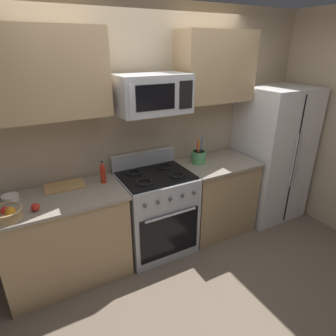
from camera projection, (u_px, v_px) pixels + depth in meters
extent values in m
plane|color=#6B5B4C|center=(187.00, 285.00, 2.83)|extent=(16.00, 16.00, 0.00)
cube|color=tan|center=(139.00, 131.00, 3.19)|extent=(8.00, 0.10, 2.60)
cube|color=tan|center=(67.00, 240.00, 2.79)|extent=(1.12, 0.60, 0.88)
cube|color=gray|center=(60.00, 198.00, 2.61)|extent=(1.16, 0.64, 0.03)
cube|color=#B2B5BA|center=(156.00, 213.00, 3.21)|extent=(0.76, 0.64, 0.91)
cube|color=black|center=(170.00, 235.00, 2.98)|extent=(0.67, 0.01, 0.51)
cylinder|color=#B2B5BA|center=(171.00, 215.00, 2.86)|extent=(0.57, 0.02, 0.02)
cube|color=black|center=(155.00, 175.00, 3.03)|extent=(0.73, 0.57, 0.02)
cube|color=#B2B5BA|center=(144.00, 159.00, 3.23)|extent=(0.76, 0.06, 0.18)
torus|color=black|center=(145.00, 182.00, 2.83)|extent=(0.17, 0.17, 0.02)
torus|color=black|center=(177.00, 175.00, 2.99)|extent=(0.17, 0.17, 0.02)
torus|color=black|center=(134.00, 173.00, 3.05)|extent=(0.17, 0.17, 0.02)
torus|color=black|center=(165.00, 166.00, 3.21)|extent=(0.17, 0.17, 0.02)
cylinder|color=#4C4C51|center=(145.00, 206.00, 2.69)|extent=(0.04, 0.02, 0.04)
cylinder|color=#4C4C51|center=(158.00, 202.00, 2.75)|extent=(0.04, 0.02, 0.04)
cylinder|color=#4C4C51|center=(170.00, 199.00, 2.81)|extent=(0.04, 0.02, 0.04)
cylinder|color=#4C4C51|center=(182.00, 196.00, 2.87)|extent=(0.04, 0.02, 0.04)
cylinder|color=#4C4C51|center=(194.00, 193.00, 2.93)|extent=(0.04, 0.02, 0.04)
cube|color=tan|center=(216.00, 197.00, 3.58)|extent=(0.84, 0.60, 0.88)
cube|color=gray|center=(218.00, 163.00, 3.40)|extent=(0.88, 0.64, 0.03)
cube|color=silver|center=(272.00, 154.00, 3.78)|extent=(0.82, 0.71, 1.72)
cube|color=black|center=(294.00, 163.00, 3.49)|extent=(0.01, 0.01, 1.64)
cylinder|color=#B2B5BA|center=(294.00, 161.00, 3.43)|extent=(0.02, 0.02, 0.69)
cylinder|color=#B2B5BA|center=(299.00, 160.00, 3.48)|extent=(0.02, 0.02, 0.69)
cube|color=#B2B5BA|center=(152.00, 94.00, 2.73)|extent=(0.69, 0.40, 0.36)
cube|color=black|center=(156.00, 97.00, 2.54)|extent=(0.38, 0.01, 0.23)
cube|color=black|center=(186.00, 95.00, 2.67)|extent=(0.14, 0.01, 0.25)
cylinder|color=#B2B5BA|center=(130.00, 100.00, 2.40)|extent=(0.02, 0.02, 0.25)
cube|color=tan|center=(36.00, 74.00, 2.33)|extent=(1.15, 0.34, 0.74)
cube|color=tan|center=(216.00, 67.00, 3.12)|extent=(0.87, 0.34, 0.74)
cylinder|color=#59AD66|center=(199.00, 157.00, 3.34)|extent=(0.17, 0.17, 0.14)
cylinder|color=black|center=(199.00, 156.00, 3.34)|extent=(0.14, 0.14, 0.12)
cylinder|color=red|center=(198.00, 152.00, 3.30)|extent=(0.03, 0.04, 0.23)
cylinder|color=blue|center=(201.00, 148.00, 3.31)|extent=(0.03, 0.07, 0.29)
cylinder|color=orange|center=(199.00, 150.00, 3.31)|extent=(0.05, 0.06, 0.26)
cone|color=tan|center=(6.00, 214.00, 2.26)|extent=(0.24, 0.24, 0.08)
torus|color=tan|center=(5.00, 210.00, 2.24)|extent=(0.25, 0.25, 0.02)
sphere|color=red|center=(5.00, 211.00, 2.25)|extent=(0.07, 0.07, 0.07)
sphere|color=orange|center=(10.00, 211.00, 2.24)|extent=(0.08, 0.08, 0.08)
sphere|color=red|center=(35.00, 207.00, 2.37)|extent=(0.07, 0.07, 0.07)
cube|color=tan|center=(65.00, 186.00, 2.79)|extent=(0.38, 0.25, 0.02)
cylinder|color=red|center=(103.00, 175.00, 2.84)|extent=(0.05, 0.05, 0.17)
cone|color=red|center=(102.00, 165.00, 2.80)|extent=(0.05, 0.05, 0.05)
cylinder|color=black|center=(102.00, 162.00, 2.79)|extent=(0.02, 0.02, 0.01)
cylinder|color=white|center=(10.00, 198.00, 2.54)|extent=(0.14, 0.14, 0.05)
torus|color=white|center=(10.00, 196.00, 2.53)|extent=(0.14, 0.14, 0.01)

